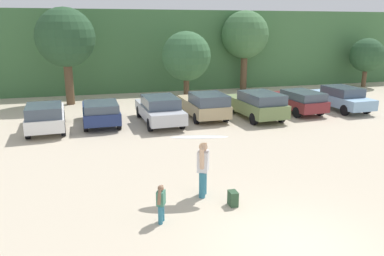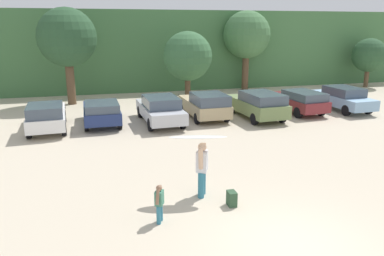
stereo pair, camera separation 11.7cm
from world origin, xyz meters
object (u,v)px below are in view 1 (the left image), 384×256
Objects in this scene: parked_car_silver at (160,109)px; backpack_dropped at (233,198)px; parked_car_navy at (101,112)px; person_adult at (203,166)px; parked_car_white at (46,116)px; parked_car_olive_green at (257,104)px; parked_car_sky_blue at (340,98)px; parked_car_tan at (204,105)px; person_child at (161,202)px; surfboard_white at (199,137)px; parked_car_maroon at (296,100)px.

backpack_dropped is at bearing 179.10° from parked_car_silver.
parked_car_navy is 2.35× the size of person_adult.
parked_car_white is 10.90m from person_adult.
person_adult is 3.87× the size of backpack_dropped.
parked_car_olive_green reaches higher than parked_car_sky_blue.
parked_car_tan reaches higher than person_child.
parked_car_olive_green is 10.94m from person_adult.
person_adult reaches higher than parked_car_white.
parked_car_sky_blue is (9.02, -0.06, -0.02)m from parked_car_tan.
surfboard_white is at bearing -110.63° from person_child.
parked_car_maroon is 2.50× the size of surfboard_white.
parked_car_silver is at bearing 82.81° from parked_car_olive_green.
parked_car_sky_blue is at bearing -114.72° from person_adult.
person_child is at bearing 56.12° from surfboard_white.
parked_car_navy is 11.28m from person_child.
parked_car_sky_blue is at bearing -128.40° from surfboard_white.
parked_car_tan is 10.49m from surfboard_white.
surfboard_white is 2.09m from backpack_dropped.
parked_car_tan is 0.96× the size of parked_car_olive_green.
backpack_dropped is (-8.35, -10.86, -0.53)m from parked_car_maroon.
person_adult is 0.93× the size of surfboard_white.
person_child is at bearing 167.24° from parked_car_silver.
parked_car_tan reaches higher than parked_car_white.
person_adult is (-3.09, -9.99, 0.19)m from parked_car_tan.
surfboard_white is 4.15× the size of backpack_dropped.
parked_car_silver is at bearing 87.84° from parked_car_maroon.
person_adult reaches higher than parked_car_tan.
parked_car_white is at bearing -33.73° from person_adult.
parked_car_olive_green is at bearing -95.88° from parked_car_navy.
parked_car_navy is 3.76× the size of person_child.
parked_car_maroon is 13.45m from person_adult.
person_adult is at bearing 161.10° from parked_car_tan.
parked_car_olive_green reaches higher than parked_car_tan.
parked_car_white is 0.97× the size of parked_car_maroon.
parked_car_silver is 5.63m from parked_car_olive_green.
person_adult is (5.50, -9.40, 0.21)m from parked_car_white.
parked_car_white is 14.53m from parked_car_maroon.
parked_car_silver is 10.97m from person_child.
parked_car_navy is (2.74, 0.50, -0.04)m from parked_car_white.
parked_car_navy is 0.88× the size of parked_car_olive_green.
backpack_dropped is at bearing 130.53° from parked_car_sky_blue.
backpack_dropped is at bearing 165.74° from parked_car_tan.
person_adult reaches higher than parked_car_navy.
parked_car_navy is at bearing 81.19° from parked_car_olive_green.
backpack_dropped is (-2.42, -10.88, -0.57)m from parked_car_tan.
person_adult is (2.76, -9.90, 0.24)m from parked_car_navy.
parked_car_sky_blue is at bearing -96.37° from parked_car_maroon.
person_child is at bearing 65.89° from person_adult.
backpack_dropped is at bearing 152.99° from person_adult.
parked_car_tan is 12.24m from person_child.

